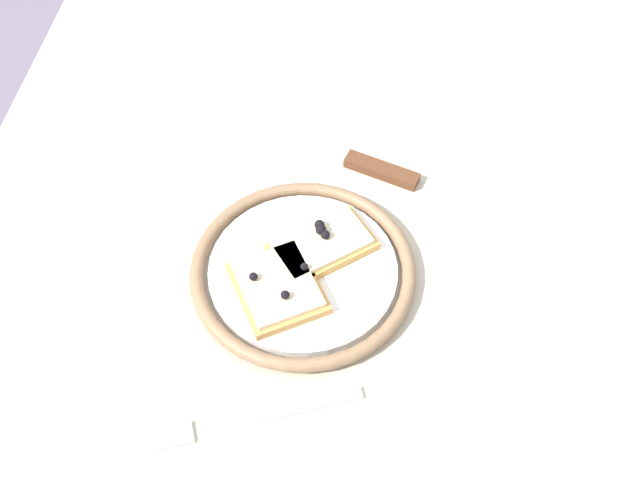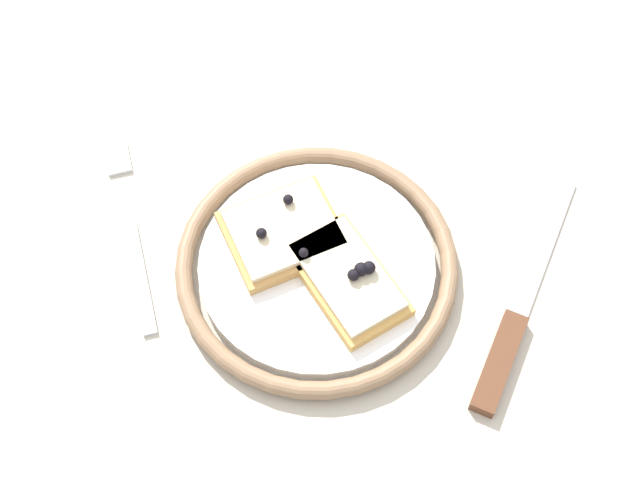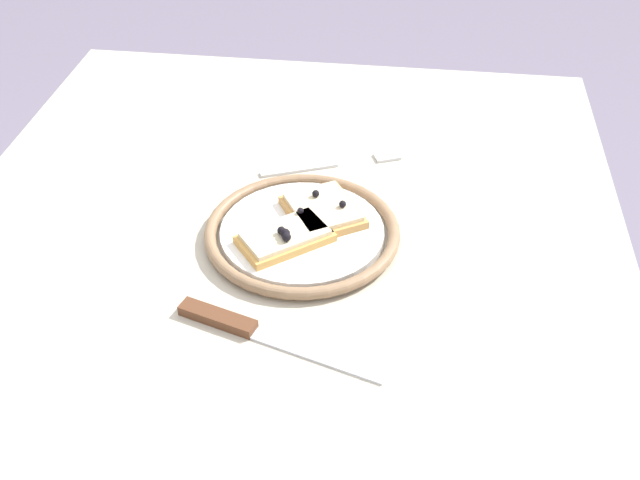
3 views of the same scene
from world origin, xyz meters
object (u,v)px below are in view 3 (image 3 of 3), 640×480
Objects in this scene: plate at (302,232)px; pizza_slice_near at (323,210)px; knife at (244,328)px; fork at (333,164)px; pizza_slice_far at (285,237)px; dining_table at (276,329)px.

pizza_slice_near is at bearing 145.28° from plate.
plate is at bearing 167.05° from knife.
fork is (-0.33, 0.06, -0.00)m from knife.
pizza_slice_far is (0.03, -0.02, 0.01)m from plate.
plate reaches higher than fork.
dining_table is 4.53× the size of plate.
dining_table is 4.66× the size of knife.
pizza_slice_far reaches higher than plate.
knife is at bearing -9.73° from fork.
dining_table is at bearing -24.63° from plate.
pizza_slice_near is at bearing 147.23° from pizza_slice_far.
pizza_slice_near is at bearing 151.61° from dining_table.
fork is (-0.17, 0.02, -0.01)m from plate.
pizza_slice_far is at bearing -30.48° from plate.
fork is at bearing 169.73° from pizza_slice_far.
plate is 0.04m from pizza_slice_near.
plate is at bearing 149.52° from pizza_slice_far.
fork reaches higher than dining_table.
dining_table is 0.15m from knife.
pizza_slice_far is at bearing -32.77° from pizza_slice_near.
knife is at bearing -6.10° from dining_table.
pizza_slice_near is (-0.03, 0.02, 0.01)m from plate.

